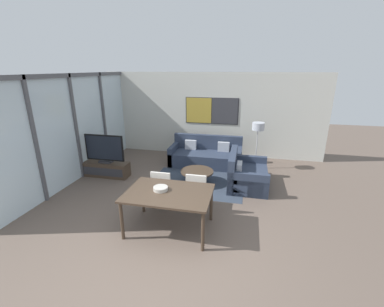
% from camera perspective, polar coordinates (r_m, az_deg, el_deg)
% --- Properties ---
extents(ground_plane, '(24.00, 24.00, 0.00)m').
position_cam_1_polar(ground_plane, '(4.43, -7.72, -22.96)').
color(ground_plane, brown).
extents(wall_back, '(7.48, 0.09, 2.80)m').
position_cam_1_polar(wall_back, '(8.84, 4.21, 8.56)').
color(wall_back, silver).
rests_on(wall_back, ground_plane).
extents(window_wall_left, '(0.07, 5.53, 2.80)m').
position_cam_1_polar(window_wall_left, '(7.50, -24.64, 6.13)').
color(window_wall_left, silver).
rests_on(window_wall_left, ground_plane).
extents(area_rug, '(2.45, 1.78, 0.01)m').
position_cam_1_polar(area_rug, '(6.91, 1.10, -6.52)').
color(area_rug, '#333D4C').
rests_on(area_rug, ground_plane).
extents(tv_console, '(1.28, 0.43, 0.40)m').
position_cam_1_polar(tv_console, '(7.66, -18.44, -3.32)').
color(tv_console, '#423326').
rests_on(tv_console, ground_plane).
extents(television, '(1.13, 0.20, 0.80)m').
position_cam_1_polar(television, '(7.47, -18.89, 0.96)').
color(television, '#2D2D33').
rests_on(television, tv_console).
extents(sofa_main, '(2.21, 0.97, 0.88)m').
position_cam_1_polar(sofa_main, '(8.14, 3.15, -0.49)').
color(sofa_main, '#2D384C').
rests_on(sofa_main, ground_plane).
extents(sofa_side, '(0.97, 1.41, 0.88)m').
position_cam_1_polar(sofa_side, '(6.82, 11.61, -4.73)').
color(sofa_side, '#2D384C').
rests_on(sofa_side, ground_plane).
extents(coffee_table, '(0.87, 0.87, 0.35)m').
position_cam_1_polar(coffee_table, '(6.80, 1.12, -4.52)').
color(coffee_table, '#423326').
rests_on(coffee_table, ground_plane).
extents(dining_table, '(1.57, 1.07, 0.78)m').
position_cam_1_polar(dining_table, '(4.77, -5.20, -9.31)').
color(dining_table, '#423326').
rests_on(dining_table, ground_plane).
extents(dining_chair_left, '(0.46, 0.46, 0.87)m').
position_cam_1_polar(dining_chair_left, '(5.62, -6.52, -7.31)').
color(dining_chair_left, beige).
rests_on(dining_chair_left, ground_plane).
extents(dining_chair_centre, '(0.46, 0.46, 0.87)m').
position_cam_1_polar(dining_chair_centre, '(5.46, 1.15, -7.98)').
color(dining_chair_centre, beige).
rests_on(dining_chair_centre, ground_plane).
extents(fruit_bowl, '(0.27, 0.27, 0.07)m').
position_cam_1_polar(fruit_bowl, '(4.81, -7.00, -7.68)').
color(fruit_bowl, '#B7B2A8').
rests_on(fruit_bowl, dining_table).
extents(floor_lamp, '(0.35, 0.35, 1.42)m').
position_cam_1_polar(floor_lamp, '(7.74, 14.46, 5.10)').
color(floor_lamp, '#2D2D33').
rests_on(floor_lamp, ground_plane).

